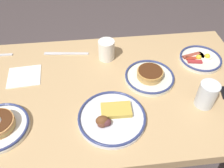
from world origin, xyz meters
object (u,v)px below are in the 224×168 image
object	(u,v)px
coffee_mug	(106,49)
paper_napkin	(24,76)
drinking_glass	(206,96)
butter_knife	(66,54)
plate_center_pancakes	(112,117)
plate_far_companion	(200,59)
plate_near_main	(150,76)

from	to	relation	value
coffee_mug	paper_napkin	world-z (taller)	coffee_mug
drinking_glass	paper_napkin	size ratio (longest dim) A/B	0.75
paper_napkin	butter_knife	xyz separation A→B (m)	(-0.19, -0.15, 0.00)
plate_center_pancakes	paper_napkin	bearing A→B (deg)	-37.50
plate_far_companion	butter_knife	distance (m)	0.68
plate_near_main	plate_far_companion	world-z (taller)	plate_near_main
plate_center_pancakes	butter_knife	world-z (taller)	plate_center_pancakes
coffee_mug	drinking_glass	size ratio (longest dim) A/B	1.02
plate_center_pancakes	paper_napkin	world-z (taller)	plate_center_pancakes
plate_center_pancakes	butter_knife	distance (m)	0.48
plate_center_pancakes	plate_far_companion	distance (m)	0.57
coffee_mug	butter_knife	distance (m)	0.22
plate_near_main	drinking_glass	world-z (taller)	drinking_glass
plate_center_pancakes	butter_knife	xyz separation A→B (m)	(0.19, -0.44, -0.01)
plate_center_pancakes	drinking_glass	size ratio (longest dim) A/B	2.39
plate_center_pancakes	paper_napkin	distance (m)	0.48
drinking_glass	butter_knife	xyz separation A→B (m)	(0.58, -0.40, -0.05)
plate_far_companion	paper_napkin	world-z (taller)	plate_far_companion
coffee_mug	drinking_glass	distance (m)	0.51
paper_napkin	butter_knife	distance (m)	0.24
plate_center_pancakes	drinking_glass	xyz separation A→B (m)	(-0.39, -0.04, 0.04)
coffee_mug	butter_knife	size ratio (longest dim) A/B	0.50
plate_far_companion	plate_near_main	bearing A→B (deg)	19.69
plate_far_companion	butter_knife	size ratio (longest dim) A/B	0.90
plate_far_companion	coffee_mug	xyz separation A→B (m)	(0.46, -0.08, 0.04)
plate_near_main	plate_far_companion	distance (m)	0.30
plate_near_main	paper_napkin	size ratio (longest dim) A/B	1.52
plate_far_companion	butter_knife	xyz separation A→B (m)	(0.67, -0.13, -0.01)
plate_far_companion	drinking_glass	world-z (taller)	drinking_glass
plate_near_main	drinking_glass	distance (m)	0.26
plate_far_companion	plate_center_pancakes	bearing A→B (deg)	32.78
butter_knife	drinking_glass	bearing A→B (deg)	145.02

